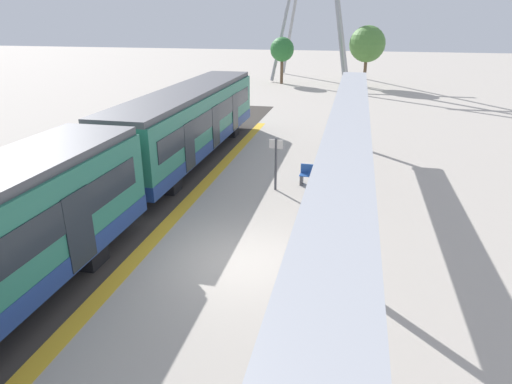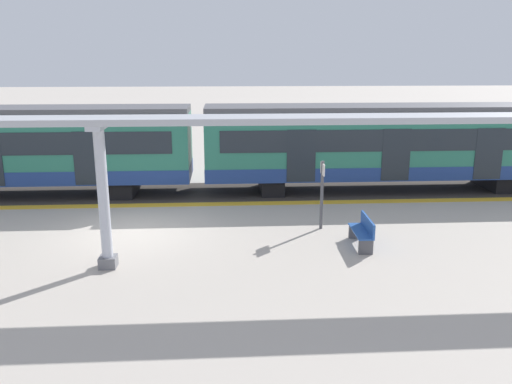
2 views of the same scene
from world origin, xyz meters
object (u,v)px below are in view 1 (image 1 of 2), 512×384
(canopy_pillar_third, at_px, (352,111))
(bench_near_end, at_px, (318,175))
(train_far_carriage, at_px, (191,122))
(platform_info_sign, at_px, (276,159))
(canopy_pillar_second, at_px, (341,213))

(canopy_pillar_third, xyz_separation_m, bench_near_end, (-1.16, -6.90, -1.45))
(train_far_carriage, height_order, canopy_pillar_third, canopy_pillar_third)
(train_far_carriage, relative_size, canopy_pillar_third, 3.93)
(canopy_pillar_third, height_order, bench_near_end, canopy_pillar_third)
(canopy_pillar_third, relative_size, platform_info_sign, 1.70)
(train_far_carriage, height_order, canopy_pillar_second, canopy_pillar_second)
(train_far_carriage, xyz_separation_m, canopy_pillar_third, (7.74, 4.28, 0.06))
(train_far_carriage, xyz_separation_m, canopy_pillar_second, (7.74, -9.66, 0.06))
(train_far_carriage, xyz_separation_m, platform_info_sign, (4.93, -3.54, -0.51))
(canopy_pillar_third, bearing_deg, train_far_carriage, -151.04)
(canopy_pillar_third, distance_m, bench_near_end, 7.15)
(train_far_carriage, distance_m, platform_info_sign, 6.09)
(train_far_carriage, relative_size, bench_near_end, 9.73)
(bench_near_end, xyz_separation_m, platform_info_sign, (-1.65, -0.92, 0.89))
(train_far_carriage, distance_m, canopy_pillar_third, 8.85)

